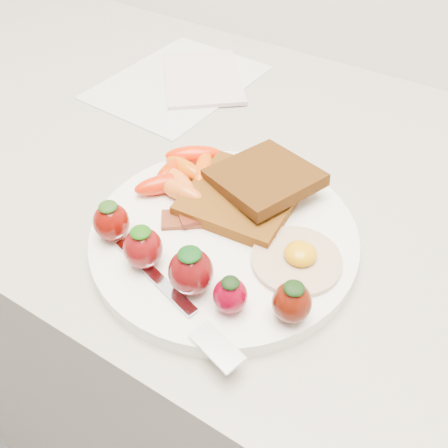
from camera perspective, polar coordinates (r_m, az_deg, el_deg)
The scene contains 11 objects.
counter at distance 0.95m, azimuth 5.59°, elevation -16.47°, with size 2.00×0.60×0.90m, color gray.
plate at distance 0.51m, azimuth 0.00°, elevation -1.52°, with size 0.27×0.27×0.02m, color white.
toast_lower at distance 0.53m, azimuth 1.98°, elevation 3.09°, with size 0.11×0.11×0.01m, color #3C270B.
toast_upper at distance 0.53m, azimuth 4.61°, elevation 5.31°, with size 0.10×0.10×0.01m, color black.
fried_egg at distance 0.48m, azimuth 8.39°, elevation -3.91°, with size 0.11×0.11×0.02m.
bacon_strips at distance 0.51m, azimuth -0.06°, elevation 1.11°, with size 0.12×0.11×0.01m.
baby_carrots at distance 0.56m, azimuth -4.78°, elevation 5.74°, with size 0.09×0.12×0.02m.
strawberries at distance 0.45m, azimuth -4.58°, elevation -4.46°, with size 0.23×0.06×0.05m.
fork at distance 0.44m, azimuth -4.95°, elevation -9.26°, with size 0.17×0.07×0.00m.
paper_sheet at distance 0.78m, azimuth -5.25°, elevation 15.85°, with size 0.18×0.25×0.00m, color silver.
notepad at distance 0.78m, azimuth -2.46°, elevation 16.37°, with size 0.11×0.16×0.01m, color beige.
Camera 1 is at (0.17, 1.27, 1.28)m, focal length 40.00 mm.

